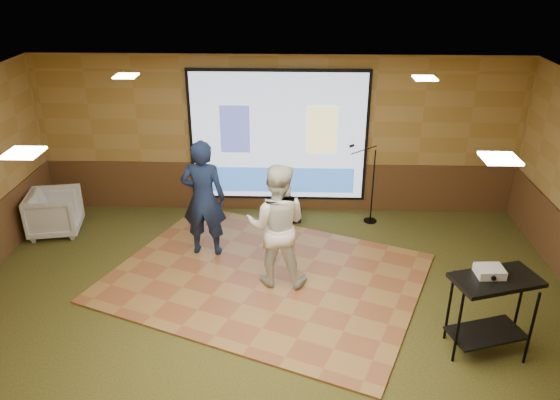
{
  "coord_description": "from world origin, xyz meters",
  "views": [
    {
      "loc": [
        0.36,
        -6.21,
        4.73
      ],
      "look_at": [
        0.11,
        1.11,
        1.3
      ],
      "focal_mm": 35.0,
      "sensor_mm": 36.0,
      "label": 1
    }
  ],
  "objects_px": {
    "projector": "(490,271)",
    "mic_stand": "(369,197)",
    "banquet_chair": "(55,213)",
    "player_left": "(204,198)",
    "av_table": "(493,299)",
    "duffel_bag": "(288,214)",
    "projector_screen": "(278,138)",
    "player_right": "(277,226)",
    "dance_floor": "(265,277)"
  },
  "relations": [
    {
      "from": "projector",
      "to": "mic_stand",
      "type": "height_order",
      "value": "mic_stand"
    },
    {
      "from": "banquet_chair",
      "to": "player_left",
      "type": "bearing_deg",
      "value": -113.7
    },
    {
      "from": "av_table",
      "to": "projector",
      "type": "xyz_separation_m",
      "value": [
        -0.08,
        0.06,
        0.36
      ]
    },
    {
      "from": "av_table",
      "to": "duffel_bag",
      "type": "xyz_separation_m",
      "value": [
        -2.58,
        3.56,
        -0.65
      ]
    },
    {
      "from": "projector_screen",
      "to": "player_left",
      "type": "height_order",
      "value": "projector_screen"
    },
    {
      "from": "mic_stand",
      "to": "banquet_chair",
      "type": "relative_size",
      "value": 1.77
    },
    {
      "from": "projector",
      "to": "mic_stand",
      "type": "bearing_deg",
      "value": 102.81
    },
    {
      "from": "projector_screen",
      "to": "mic_stand",
      "type": "relative_size",
      "value": 2.16
    },
    {
      "from": "projector_screen",
      "to": "projector",
      "type": "xyz_separation_m",
      "value": [
        2.7,
        -3.96,
        -0.32
      ]
    },
    {
      "from": "mic_stand",
      "to": "projector",
      "type": "bearing_deg",
      "value": -65.41
    },
    {
      "from": "player_left",
      "to": "player_right",
      "type": "distance_m",
      "value": 1.48
    },
    {
      "from": "banquet_chair",
      "to": "duffel_bag",
      "type": "xyz_separation_m",
      "value": [
        4.16,
        0.6,
        -0.25
      ]
    },
    {
      "from": "projector",
      "to": "player_right",
      "type": "bearing_deg",
      "value": 148.79
    },
    {
      "from": "player_right",
      "to": "player_left",
      "type": "bearing_deg",
      "value": -30.12
    },
    {
      "from": "dance_floor",
      "to": "banquet_chair",
      "type": "relative_size",
      "value": 5.3
    },
    {
      "from": "mic_stand",
      "to": "duffel_bag",
      "type": "height_order",
      "value": "mic_stand"
    },
    {
      "from": "projector",
      "to": "banquet_chair",
      "type": "bearing_deg",
      "value": 153.32
    },
    {
      "from": "projector",
      "to": "mic_stand",
      "type": "relative_size",
      "value": 0.21
    },
    {
      "from": "player_left",
      "to": "projector",
      "type": "bearing_deg",
      "value": 152.72
    },
    {
      "from": "player_right",
      "to": "av_table",
      "type": "height_order",
      "value": "player_right"
    },
    {
      "from": "duffel_bag",
      "to": "av_table",
      "type": "bearing_deg",
      "value": -54.02
    },
    {
      "from": "player_left",
      "to": "banquet_chair",
      "type": "distance_m",
      "value": 2.96
    },
    {
      "from": "projector_screen",
      "to": "duffel_bag",
      "type": "bearing_deg",
      "value": -66.96
    },
    {
      "from": "mic_stand",
      "to": "banquet_chair",
      "type": "xyz_separation_m",
      "value": [
        -5.65,
        -0.63,
        -0.1
      ]
    },
    {
      "from": "projector_screen",
      "to": "dance_floor",
      "type": "height_order",
      "value": "projector_screen"
    },
    {
      "from": "av_table",
      "to": "banquet_chair",
      "type": "xyz_separation_m",
      "value": [
        -6.74,
        2.95,
        -0.4
      ]
    },
    {
      "from": "dance_floor",
      "to": "player_left",
      "type": "xyz_separation_m",
      "value": [
        -1.03,
        0.73,
        1.0
      ]
    },
    {
      "from": "mic_stand",
      "to": "duffel_bag",
      "type": "xyz_separation_m",
      "value": [
        -1.5,
        -0.02,
        -0.35
      ]
    },
    {
      "from": "dance_floor",
      "to": "duffel_bag",
      "type": "bearing_deg",
      "value": 81.01
    },
    {
      "from": "projector_screen",
      "to": "dance_floor",
      "type": "distance_m",
      "value": 2.85
    },
    {
      "from": "player_right",
      "to": "banquet_chair",
      "type": "xyz_separation_m",
      "value": [
        -4.03,
        1.49,
        -0.6
      ]
    },
    {
      "from": "player_right",
      "to": "duffel_bag",
      "type": "distance_m",
      "value": 2.27
    },
    {
      "from": "dance_floor",
      "to": "av_table",
      "type": "bearing_deg",
      "value": -28.47
    },
    {
      "from": "banquet_chair",
      "to": "player_right",
      "type": "bearing_deg",
      "value": -121.05
    },
    {
      "from": "projector_screen",
      "to": "mic_stand",
      "type": "distance_m",
      "value": 2.01
    },
    {
      "from": "mic_stand",
      "to": "banquet_chair",
      "type": "bearing_deg",
      "value": -165.05
    },
    {
      "from": "projector",
      "to": "duffel_bag",
      "type": "height_order",
      "value": "projector"
    },
    {
      "from": "projector_screen",
      "to": "projector",
      "type": "distance_m",
      "value": 4.81
    },
    {
      "from": "projector",
      "to": "duffel_bag",
      "type": "distance_m",
      "value": 4.42
    },
    {
      "from": "duffel_bag",
      "to": "player_right",
      "type": "bearing_deg",
      "value": -93.52
    },
    {
      "from": "projector_screen",
      "to": "banquet_chair",
      "type": "xyz_separation_m",
      "value": [
        -3.96,
        -1.07,
        -1.08
      ]
    },
    {
      "from": "player_left",
      "to": "av_table",
      "type": "height_order",
      "value": "player_left"
    },
    {
      "from": "projector",
      "to": "mic_stand",
      "type": "distance_m",
      "value": 3.73
    },
    {
      "from": "av_table",
      "to": "mic_stand",
      "type": "height_order",
      "value": "mic_stand"
    },
    {
      "from": "player_left",
      "to": "duffel_bag",
      "type": "height_order",
      "value": "player_left"
    },
    {
      "from": "projector_screen",
      "to": "projector",
      "type": "bearing_deg",
      "value": -55.7
    },
    {
      "from": "player_left",
      "to": "dance_floor",
      "type": "bearing_deg",
      "value": 147.51
    },
    {
      "from": "duffel_bag",
      "to": "projector",
      "type": "bearing_deg",
      "value": -54.4
    },
    {
      "from": "player_left",
      "to": "player_right",
      "type": "bearing_deg",
      "value": 148.16
    },
    {
      "from": "player_left",
      "to": "banquet_chair",
      "type": "xyz_separation_m",
      "value": [
        -2.81,
        0.65,
        -0.63
      ]
    }
  ]
}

